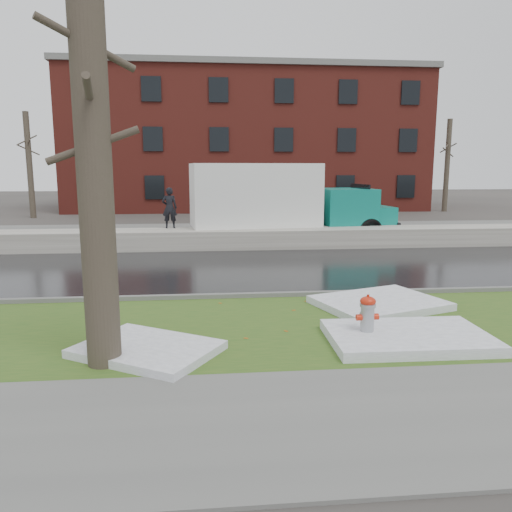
{
  "coord_description": "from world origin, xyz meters",
  "views": [
    {
      "loc": [
        -1.08,
        -10.58,
        3.1
      ],
      "look_at": [
        0.07,
        1.23,
        1.0
      ],
      "focal_mm": 35.0,
      "sensor_mm": 36.0,
      "label": 1
    }
  ],
  "objects": [
    {
      "name": "verge",
      "position": [
        0.0,
        -1.25,
        0.02
      ],
      "size": [
        60.0,
        4.5,
        0.04
      ],
      "primitive_type": "cube",
      "color": "#2A4F1A",
      "rests_on": "ground"
    },
    {
      "name": "road",
      "position": [
        0.0,
        4.5,
        0.01
      ],
      "size": [
        60.0,
        7.0,
        0.03
      ],
      "primitive_type": "cube",
      "color": "black",
      "rests_on": "ground"
    },
    {
      "name": "bg_tree_left",
      "position": [
        -12.0,
        22.0,
        3.33
      ],
      "size": [
        1.4,
        1.62,
        6.5
      ],
      "color": "brown",
      "rests_on": "ground"
    },
    {
      "name": "snow_patch_near",
      "position": [
        2.72,
        -0.1,
        0.12
      ],
      "size": [
        3.12,
        2.75,
        0.16
      ],
      "primitive_type": "cube",
      "rotation": [
        0.0,
        0.0,
        0.34
      ],
      "color": "white",
      "rests_on": "verge"
    },
    {
      "name": "curb",
      "position": [
        0.0,
        1.0,
        0.07
      ],
      "size": [
        60.0,
        0.15,
        0.14
      ],
      "primitive_type": "cube",
      "color": "slate",
      "rests_on": "ground"
    },
    {
      "name": "tree",
      "position": [
        -2.74,
        -2.88,
        3.36
      ],
      "size": [
        1.37,
        1.63,
        6.59
      ],
      "rotation": [
        0.0,
        0.0,
        -0.28
      ],
      "color": "brown",
      "rests_on": "verge"
    },
    {
      "name": "parking_lot",
      "position": [
        0.0,
        13.0,
        0.01
      ],
      "size": [
        60.0,
        9.0,
        0.03
      ],
      "primitive_type": "cube",
      "color": "slate",
      "rests_on": "ground"
    },
    {
      "name": "box_truck",
      "position": [
        1.91,
        9.98,
        1.74
      ],
      "size": [
        9.96,
        3.21,
        3.29
      ],
      "rotation": [
        0.0,
        0.0,
        0.12
      ],
      "color": "black",
      "rests_on": "ground"
    },
    {
      "name": "sidewalk",
      "position": [
        0.0,
        -5.0,
        0.03
      ],
      "size": [
        60.0,
        3.0,
        0.05
      ],
      "primitive_type": "cube",
      "color": "slate",
      "rests_on": "ground"
    },
    {
      "name": "bg_tree_right",
      "position": [
        16.0,
        24.0,
        3.33
      ],
      "size": [
        1.4,
        1.62,
        6.5
      ],
      "color": "brown",
      "rests_on": "ground"
    },
    {
      "name": "bg_tree_center",
      "position": [
        -6.0,
        26.0,
        3.33
      ],
      "size": [
        1.4,
        1.62,
        6.5
      ],
      "color": "brown",
      "rests_on": "ground"
    },
    {
      "name": "snow_patch_far",
      "position": [
        -2.12,
        -2.5,
        0.11
      ],
      "size": [
        2.71,
        2.52,
        0.14
      ],
      "primitive_type": "cube",
      "rotation": [
        0.0,
        0.0,
        -0.55
      ],
      "color": "white",
      "rests_on": "verge"
    },
    {
      "name": "snow_patch_side",
      "position": [
        2.44,
        -2.4,
        0.13
      ],
      "size": [
        2.83,
        1.85,
        0.18
      ],
      "primitive_type": "cube",
      "rotation": [
        0.0,
        0.0,
        -0.02
      ],
      "color": "white",
      "rests_on": "verge"
    },
    {
      "name": "snowbank",
      "position": [
        0.0,
        8.7,
        0.38
      ],
      "size": [
        60.0,
        1.6,
        0.75
      ],
      "primitive_type": "cube",
      "color": "beige",
      "rests_on": "ground"
    },
    {
      "name": "fire_hydrant",
      "position": [
        1.73,
        -2.24,
        0.49
      ],
      "size": [
        0.41,
        0.36,
        0.85
      ],
      "rotation": [
        0.0,
        0.0,
        0.06
      ],
      "color": "#9EA0A5",
      "rests_on": "verge"
    },
    {
      "name": "worker",
      "position": [
        -2.56,
        9.3,
        1.55
      ],
      "size": [
        0.59,
        0.39,
        1.6
      ],
      "primitive_type": "imported",
      "rotation": [
        0.0,
        0.0,
        3.15
      ],
      "color": "black",
      "rests_on": "snowbank"
    },
    {
      "name": "brick_building",
      "position": [
        2.0,
        30.0,
        5.0
      ],
      "size": [
        26.0,
        12.0,
        10.0
      ],
      "primitive_type": "cube",
      "color": "maroon",
      "rests_on": "ground"
    },
    {
      "name": "ground",
      "position": [
        0.0,
        0.0,
        0.0
      ],
      "size": [
        120.0,
        120.0,
        0.0
      ],
      "primitive_type": "plane",
      "color": "#47423D",
      "rests_on": "ground"
    }
  ]
}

